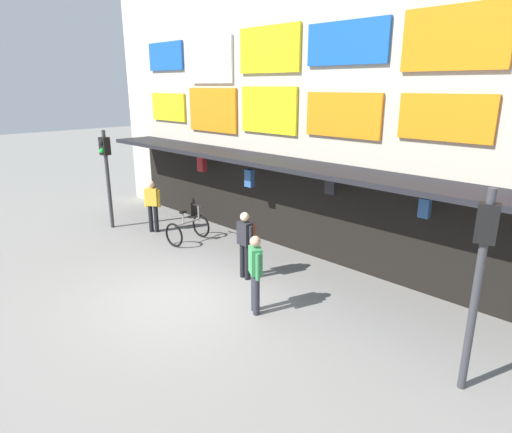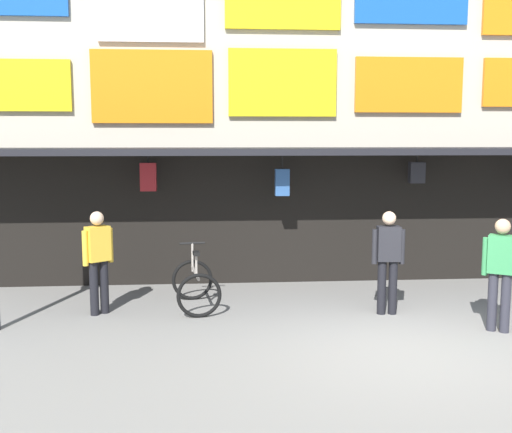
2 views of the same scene
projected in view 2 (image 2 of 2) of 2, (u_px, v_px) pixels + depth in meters
name	position (u px, v px, depth m)	size (l,w,h in m)	color
ground_plane	(406.00, 349.00, 8.30)	(80.00, 80.00, 0.00)	gray
shopfront	(340.00, 82.00, 12.31)	(18.00, 2.60, 8.00)	beige
bicycle_parked	(196.00, 285.00, 10.23)	(0.86, 1.24, 1.05)	black
pedestrian_in_yellow	(388.00, 254.00, 9.85)	(0.53, 0.37, 1.68)	black
pedestrian_in_purple	(501.00, 268.00, 8.93)	(0.46, 0.38, 1.68)	#2D2D38
pedestrian_in_black	(98.00, 257.00, 9.82)	(0.44, 0.39, 1.68)	black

